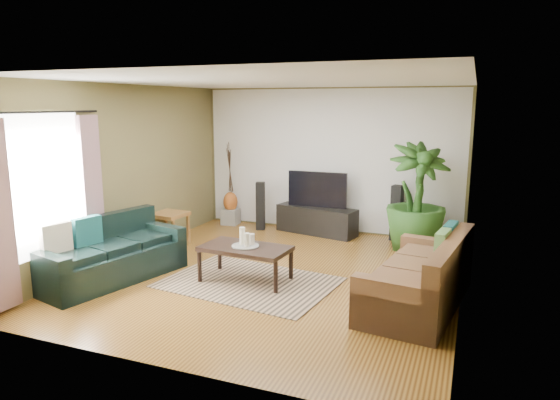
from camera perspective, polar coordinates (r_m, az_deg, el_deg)
The scene contains 27 objects.
floor at distance 7.21m, azimuth -0.59°, elevation -8.50°, with size 5.50×5.50×0.00m, color olive.
ceiling at distance 6.81m, azimuth -0.63°, elevation 13.46°, with size 5.50×5.50×0.00m, color white.
wall_back at distance 9.46m, azimuth 5.66°, elevation 4.52°, with size 5.00×5.00×0.00m, color brown.
wall_front at distance 4.50m, azimuth -13.87°, elevation -2.91°, with size 5.00×5.00×0.00m, color brown.
wall_left at distance 8.15m, azimuth -17.16°, elevation 3.05°, with size 5.50×5.50×0.00m, color brown.
wall_right at distance 6.39m, azimuth 20.66°, elevation 0.76°, with size 5.50×5.50×0.00m, color brown.
backwall_panel at distance 9.46m, azimuth 5.65°, elevation 4.52°, with size 4.90×4.90×0.00m, color white.
window_pane at distance 6.96m, azimuth -25.24°, elevation 1.62°, with size 1.80×1.80×0.00m, color white.
curtain_far at distance 7.49m, azimuth -20.68°, elevation 0.62°, with size 0.08×0.35×2.20m, color gray.
curtain_rod at distance 6.85m, azimuth -25.56°, elevation 9.04°, with size 0.03×0.03×1.90m, color black.
sofa_left at distance 7.28m, azimuth -18.79°, elevation -5.40°, with size 2.03×0.87×0.85m, color black.
sofa_right at distance 6.27m, azimuth 15.47°, elevation -7.85°, with size 2.06×0.93×0.85m, color brown.
area_rug at distance 6.91m, azimuth -3.54°, elevation -9.38°, with size 2.25×1.59×0.01m, color #A1805E.
coffee_table at distance 6.91m, azimuth -3.95°, elevation -7.26°, with size 1.20×0.65×0.49m, color black.
candle_tray at distance 6.84m, azimuth -3.98°, elevation -5.25°, with size 0.37×0.37×0.02m, color gray.
candle_tall at distance 6.85m, azimuth -4.34°, elevation -4.10°, with size 0.08×0.08×0.24m, color white.
candle_mid at distance 6.76m, azimuth -3.83°, elevation -4.55°, with size 0.08×0.08×0.18m, color beige.
candle_short at distance 6.84m, azimuth -3.24°, elevation -4.50°, with size 0.08×0.08×0.15m, color silver.
tv_stand at distance 9.38m, azimuth 4.20°, elevation -2.32°, with size 1.52×0.46×0.51m, color black.
television at distance 9.28m, azimuth 4.29°, elevation 1.22°, with size 1.12×0.06×0.66m, color black.
speaker_left at distance 9.61m, azimuth -2.24°, elevation -0.69°, with size 0.17×0.18×0.92m, color black.
speaker_right at distance 9.09m, azimuth 13.18°, elevation -1.45°, with size 0.18×0.20×0.99m, color black.
potted_plant at distance 8.46m, azimuth 15.33°, elevation 0.29°, with size 1.00×1.00×1.79m, color #234B19.
plant_pot at distance 8.63m, azimuth 15.08°, elevation -4.71°, with size 0.33×0.33×0.26m, color black.
pedestal at distance 10.14m, azimuth -5.66°, elevation -1.89°, with size 0.31×0.31×0.31m, color #979794.
vase at distance 10.08m, azimuth -5.69°, elevation -0.22°, with size 0.29×0.29×0.40m, color #9A4C1C.
side_table at distance 8.78m, azimuth -12.51°, elevation -3.25°, with size 0.54×0.54×0.57m, color brown.
Camera 1 is at (2.55, -6.30, 2.40)m, focal length 32.00 mm.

